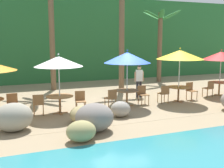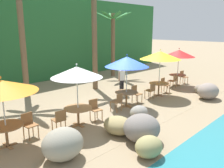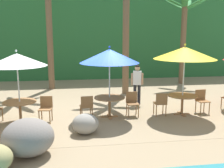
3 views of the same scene
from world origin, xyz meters
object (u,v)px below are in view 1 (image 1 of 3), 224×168
Objects in this scene: dining_table_white at (60,99)px; waiter_in_white at (139,79)px; umbrella_blue at (127,58)px; umbrella_red at (221,56)px; chair_yellow_seaward at (191,90)px; chair_red_inland at (209,88)px; chair_white_inland at (38,103)px; chair_blue_seaward at (143,93)px; chair_yellow_inland at (164,93)px; palm_tree_third at (122,21)px; dining_table_blue at (127,93)px; chair_blue_inland at (111,97)px; umbrella_yellow at (180,55)px; palm_tree_fourth at (160,34)px; dining_table_red at (219,84)px; chair_white_seaward at (80,100)px; umbrella_white at (59,61)px; palm_tree_second at (51,7)px; dining_table_yellow at (179,89)px; chair_orange_seaward at (13,103)px.

waiter_in_white is at bearing 20.85° from dining_table_white.
umbrella_blue is 1.03× the size of umbrella_red.
chair_yellow_seaward is 1.26m from chair_red_inland.
chair_blue_seaward is (4.78, 0.25, 0.00)m from chair_white_inland.
palm_tree_third is (-0.57, 3.87, 3.55)m from chair_yellow_inland.
chair_yellow_seaward is at bearing -58.11° from palm_tree_third.
dining_table_blue is 0.65× the size of waiter_in_white.
umbrella_blue is 1.90m from chair_blue_seaward.
chair_blue_inland is at bearing -174.93° from umbrella_red.
dining_table_white is 0.42× the size of umbrella_yellow.
chair_red_inland is (1.25, 0.13, 0.00)m from chair_yellow_seaward.
waiter_in_white is (-3.76, -4.27, -2.41)m from palm_tree_fourth.
chair_yellow_seaward is 0.35× the size of umbrella_red.
chair_blue_inland is 1.00× the size of chair_yellow_seaward.
chair_blue_seaward reaches higher than dining_table_red.
umbrella_yellow reaches higher than chair_white_seaward.
umbrella_white is at bearing -179.84° from chair_yellow_inland.
dining_table_red is 10.40m from palm_tree_second.
chair_blue_seaward is at bearing 4.97° from chair_white_seaward.
waiter_in_white is (0.52, 1.44, 0.47)m from chair_blue_seaward.
dining_table_blue is 1.26× the size of chair_blue_seaward.
dining_table_blue is (3.07, 0.16, 0.00)m from dining_table_white.
umbrella_blue reaches higher than dining_table_white.
umbrella_blue is (3.07, 0.16, 1.59)m from dining_table_white.
umbrella_white is 3.08m from umbrella_blue.
chair_blue_inland is at bearing -0.70° from chair_white_seaward.
dining_table_red is (5.64, 0.38, -1.59)m from umbrella_blue.
dining_table_yellow is at bearing 0.71° from chair_white_inland.
dining_table_blue is at bearing 2.99° from umbrella_white.
chair_yellow_inland is at bearing 0.16° from umbrella_white.
chair_white_seaward is 1.00× the size of chair_yellow_seaward.
chair_white_seaward is at bearing -175.94° from umbrella_red.
chair_orange_seaward is 7.12m from palm_tree_second.
umbrella_blue reaches higher than umbrella_red.
chair_blue_seaward is at bearing 3.69° from dining_table_white.
chair_yellow_seaward reaches higher than dining_table_white.
dining_table_red is (-0.00, 0.00, -1.54)m from umbrella_red.
chair_yellow_seaward is 9.10m from palm_tree_second.
umbrella_red reaches higher than dining_table_blue.
umbrella_yellow reaches higher than chair_orange_seaward.
umbrella_white is at bearing 179.22° from chair_blue_inland.
chair_blue_inland is at bearing -73.82° from palm_tree_second.
dining_table_blue is at bearing -177.51° from chair_red_inland.
chair_yellow_inland is at bearing 0.93° from chair_blue_inland.
chair_white_inland is 0.33× the size of umbrella_yellow.
chair_yellow_inland is at bearing -172.30° from chair_yellow_seaward.
dining_table_white and dining_table_yellow have the same top height.
dining_table_yellow is at bearing -171.01° from umbrella_red.
chair_orange_seaward is at bearing -115.72° from palm_tree_second.
palm_tree_second is at bearing 74.94° from chair_white_inland.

